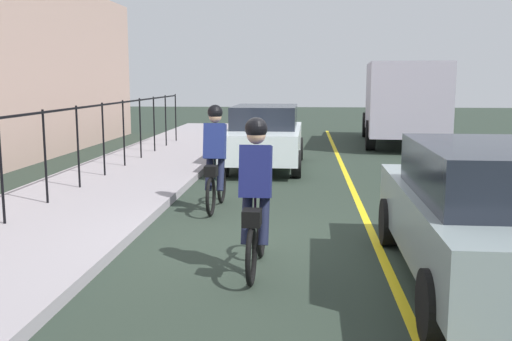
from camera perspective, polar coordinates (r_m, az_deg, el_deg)
The scene contains 9 objects.
ground_plane at distance 8.10m, azimuth 0.44°, elevation -7.22°, with size 80.00×80.00×0.00m, color #27332A.
lane_line_centre at distance 8.15m, azimuth 11.83°, elevation -7.31°, with size 36.00×0.12×0.01m, color yellow.
sidewalk at distance 8.99m, azimuth -21.85°, elevation -5.76°, with size 40.00×3.20×0.15m, color #979197.
iron_fence at distance 9.84m, azimuth -21.77°, elevation 2.70°, with size 21.93×0.04×1.60m.
cyclist_lead at distance 6.75m, azimuth -0.01°, elevation -2.54°, with size 1.71×0.37×1.83m.
cyclist_follow at distance 10.02m, azimuth -4.00°, elevation 1.21°, with size 1.71×0.37×1.83m.
patrol_sedan at distance 6.79m, azimuth 21.87°, elevation -3.87°, with size 4.42×1.97×1.58m.
parked_sedan_rear at distance 14.97m, azimuth 0.87°, elevation 3.45°, with size 4.42×1.96×1.58m.
box_truck_background at distance 20.86m, azimuth 14.13°, elevation 6.73°, with size 6.86×2.93×2.78m.
Camera 1 is at (-7.76, -0.57, 2.25)m, focal length 40.93 mm.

